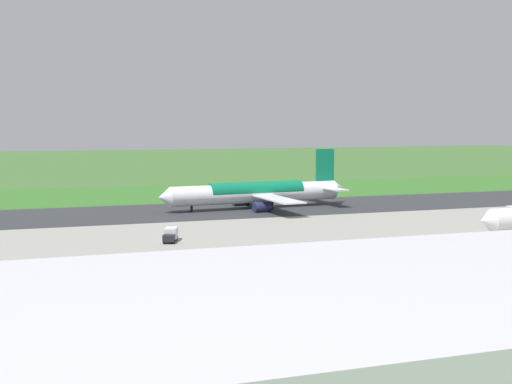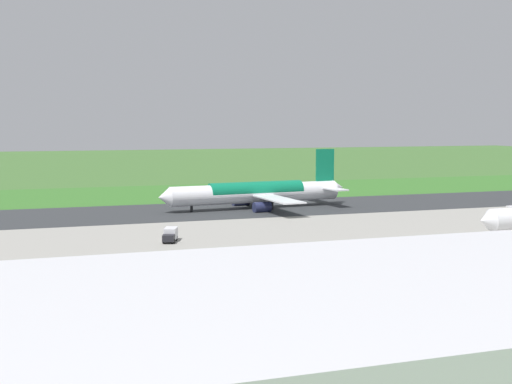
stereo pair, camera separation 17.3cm
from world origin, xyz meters
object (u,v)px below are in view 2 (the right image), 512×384
(terminal_building, at_px, (500,382))
(airliner_main, at_px, (257,192))
(no_stopping_sign, at_px, (182,192))
(traffic_cone_orange, at_px, (165,196))
(service_truck_baggage, at_px, (170,235))

(terminal_building, bearing_deg, airliner_main, -102.03)
(no_stopping_sign, relative_size, traffic_cone_orange, 4.85)
(no_stopping_sign, distance_m, traffic_cone_orange, 5.67)
(airliner_main, relative_size, service_truck_baggage, 8.71)
(airliner_main, height_order, no_stopping_sign, airliner_main)
(service_truck_baggage, bearing_deg, no_stopping_sign, -103.33)
(traffic_cone_orange, bearing_deg, terminal_building, 86.54)
(airliner_main, height_order, service_truck_baggage, airliner_main)
(no_stopping_sign, height_order, traffic_cone_orange, no_stopping_sign)
(airliner_main, bearing_deg, traffic_cone_orange, -63.30)
(airliner_main, relative_size, terminal_building, 0.39)
(service_truck_baggage, relative_size, traffic_cone_orange, 11.31)
(airliner_main, height_order, traffic_cone_orange, airliner_main)
(terminal_building, bearing_deg, no_stopping_sign, -95.19)
(terminal_building, relative_size, traffic_cone_orange, 253.42)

